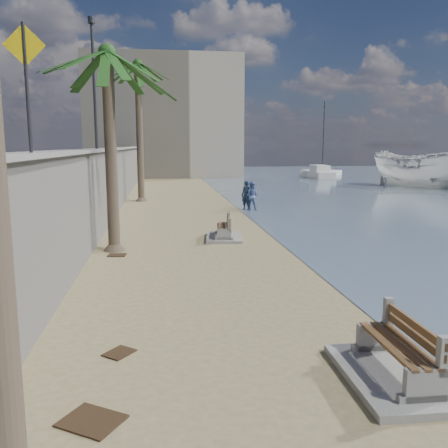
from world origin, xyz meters
TOP-DOWN VIEW (x-y plane):
  - ground_plane at (0.00, 0.00)m, footprint 140.00×140.00m
  - seawall at (-5.20, 20.00)m, footprint 0.45×70.00m
  - wall_cap at (-5.20, 20.00)m, footprint 0.80×70.00m
  - end_building at (-2.00, 52.00)m, footprint 18.00×12.00m
  - bench_near at (1.18, -1.47)m, footprint 1.66×2.40m
  - bench_far at (-0.04, 10.51)m, footprint 1.64×2.22m
  - palm_mid at (-4.24, 8.91)m, footprint 5.00×5.00m
  - palm_back at (-3.87, 24.30)m, footprint 5.00×5.00m
  - pedestrian_sign at (-5.00, 1.50)m, footprint 0.78×0.07m
  - streetlight at (-5.10, 12.00)m, footprint 0.28×0.28m
  - person_a at (2.40, 18.99)m, footprint 0.84×0.83m
  - person_b at (2.71, 18.92)m, footprint 1.09×0.99m
  - boat_cruiser at (20.93, 31.86)m, footprint 5.27×5.31m
  - yacht_far at (15.67, 45.60)m, footprint 2.18×7.33m
  - sailboat_west at (17.35, 48.74)m, footprint 6.50×6.16m
  - debris_a at (-3.53, -2.04)m, footprint 1.02×0.97m
  - debris_b at (-3.34, 0.12)m, footprint 0.64×0.66m
  - debris_c at (-4.08, 8.08)m, footprint 0.65×0.54m

SIDE VIEW (x-z plane):
  - ground_plane at x=0.00m, z-range 0.00..0.00m
  - debris_a at x=-3.53m, z-range 0.00..0.03m
  - debris_b at x=-3.34m, z-range 0.00..0.03m
  - debris_c at x=-4.08m, z-range 0.00..0.03m
  - sailboat_west at x=17.35m, z-range -4.24..4.86m
  - yacht_far at x=15.67m, z-range -0.40..1.10m
  - bench_far at x=-0.04m, z-range -0.05..0.82m
  - bench_near at x=1.18m, z-range -0.06..0.93m
  - person_b at x=2.71m, z-range 0.00..1.84m
  - person_a at x=2.40m, z-range 0.00..1.96m
  - seawall at x=-5.20m, z-range 0.00..3.50m
  - boat_cruiser at x=20.93m, z-range -0.40..4.09m
  - wall_cap at x=-5.20m, z-range 3.49..3.61m
  - pedestrian_sign at x=-5.00m, z-range 3.95..6.35m
  - streetlight at x=-5.10m, z-range 4.08..9.21m
  - palm_mid at x=-4.24m, z-range 2.88..10.63m
  - end_building at x=-2.00m, z-range 0.00..14.00m
  - palm_back at x=-3.87m, z-range 3.88..13.77m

